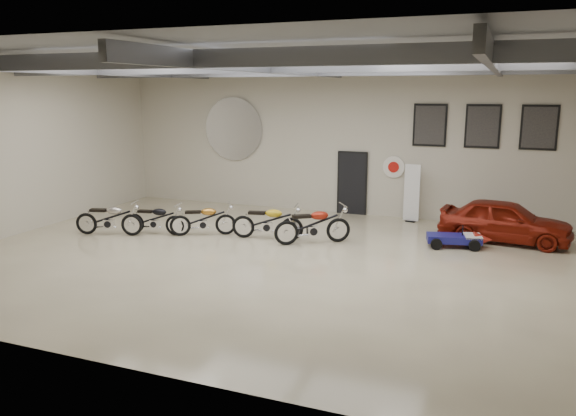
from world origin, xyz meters
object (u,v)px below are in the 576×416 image
at_px(motorcycle_black, 154,219).
at_px(motorcycle_red, 313,224).
at_px(motorcycle_silver, 109,218).
at_px(go_kart, 460,236).
at_px(vintage_car, 505,221).
at_px(motorcycle_yellow, 267,221).
at_px(banner_stand, 412,193).
at_px(motorcycle_gold, 203,219).

bearing_deg(motorcycle_black, motorcycle_red, -1.09).
relative_size(motorcycle_silver, go_kart, 1.14).
bearing_deg(vintage_car, motorcycle_silver, 113.99).
height_order(motorcycle_yellow, go_kart, motorcycle_yellow).
bearing_deg(banner_stand, motorcycle_red, -112.16).
distance_m(banner_stand, go_kart, 3.17).
bearing_deg(motorcycle_red, motorcycle_gold, 151.42).
xyz_separation_m(motorcycle_silver, vintage_car, (10.86, 3.47, 0.09)).
height_order(motorcycle_silver, motorcycle_yellow, motorcycle_yellow).
height_order(motorcycle_silver, vintage_car, vintage_car).
height_order(motorcycle_silver, go_kart, motorcycle_silver).
distance_m(motorcycle_silver, go_kart, 10.04).
xyz_separation_m(motorcycle_black, motorcycle_yellow, (3.33, 0.73, 0.05)).
bearing_deg(vintage_car, motorcycle_gold, 113.02).
distance_m(banner_stand, motorcycle_yellow, 5.08).
height_order(banner_stand, go_kart, banner_stand).
relative_size(motorcycle_gold, go_kart, 1.08).
xyz_separation_m(motorcycle_yellow, go_kart, (5.22, 1.09, -0.21)).
relative_size(motorcycle_yellow, vintage_car, 0.57).
relative_size(motorcycle_black, go_kart, 1.04).
bearing_deg(go_kart, motorcycle_yellow, 178.96).
height_order(motorcycle_silver, motorcycle_red, motorcycle_red).
height_order(banner_stand, motorcycle_gold, banner_stand).
bearing_deg(vintage_car, motorcycle_black, 112.95).
distance_m(motorcycle_black, go_kart, 8.74).
height_order(motorcycle_black, motorcycle_red, motorcycle_red).
relative_size(motorcycle_silver, motorcycle_gold, 1.05).
xyz_separation_m(banner_stand, motorcycle_yellow, (-3.48, -3.67, -0.41)).
xyz_separation_m(motorcycle_gold, go_kart, (7.15, 1.41, -0.18)).
bearing_deg(motorcycle_gold, vintage_car, -11.07).
bearing_deg(motorcycle_yellow, motorcycle_black, -179.73).
xyz_separation_m(banner_stand, vintage_car, (2.85, -1.50, -0.33)).
bearing_deg(motorcycle_yellow, motorcycle_silver, -176.01).
bearing_deg(motorcycle_silver, go_kart, -1.38).
bearing_deg(vintage_car, motorcycle_red, 119.92).
height_order(motorcycle_black, go_kart, motorcycle_black).
bearing_deg(motorcycle_silver, banner_stand, 16.64).
xyz_separation_m(motorcycle_black, vintage_car, (9.66, 2.90, 0.13)).
relative_size(motorcycle_black, motorcycle_red, 0.86).
height_order(motorcycle_black, vintage_car, vintage_car).
xyz_separation_m(motorcycle_silver, go_kart, (9.75, 2.39, -0.20)).
relative_size(banner_stand, motorcycle_yellow, 0.92).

